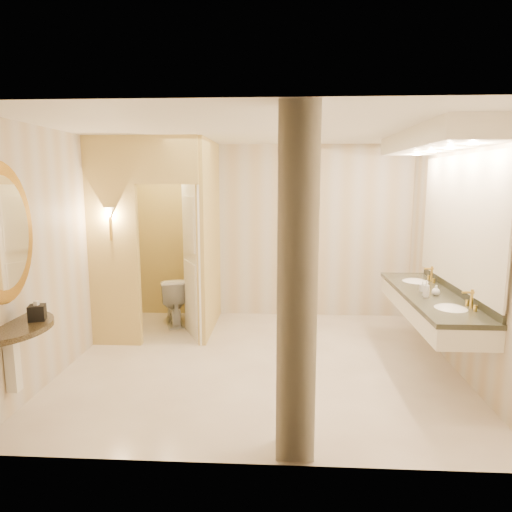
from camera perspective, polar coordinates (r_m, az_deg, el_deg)
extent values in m
plane|color=white|center=(5.61, 0.62, -13.08)|extent=(4.50, 4.50, 0.00)
plane|color=white|center=(5.21, 0.68, 15.49)|extent=(4.50, 4.50, 0.00)
cube|color=beige|center=(7.23, 1.36, 3.08)|extent=(4.50, 0.02, 2.70)
cube|color=beige|center=(3.29, -0.92, -4.66)|extent=(4.50, 0.02, 2.70)
cube|color=beige|center=(5.80, -22.16, 0.81)|extent=(0.02, 4.00, 2.70)
cube|color=beige|center=(5.62, 24.24, 0.41)|extent=(0.02, 4.00, 2.70)
cube|color=#E4D477|center=(6.56, -5.86, 2.38)|extent=(0.10, 1.50, 2.70)
cube|color=#E4D477|center=(6.13, -17.43, 1.50)|extent=(0.65, 0.10, 2.70)
cube|color=#E4D477|center=(5.86, -11.16, 11.71)|extent=(0.80, 0.10, 0.60)
cube|color=white|center=(6.26, -7.96, -0.78)|extent=(0.40, 0.74, 2.10)
cylinder|color=gold|center=(6.04, -17.75, 3.29)|extent=(0.03, 0.03, 0.30)
cone|color=white|center=(6.02, -17.85, 5.18)|extent=(0.14, 0.14, 0.14)
cube|color=white|center=(5.65, 20.93, -5.77)|extent=(0.60, 2.30, 0.24)
cube|color=black|center=(5.62, 21.00, -4.59)|extent=(0.64, 2.34, 0.05)
cube|color=black|center=(5.69, 23.73, -3.86)|extent=(0.03, 2.30, 0.10)
ellipsoid|color=white|center=(5.05, 23.13, -6.49)|extent=(0.40, 0.44, 0.15)
cylinder|color=gold|center=(5.09, 25.35, -5.01)|extent=(0.03, 0.03, 0.22)
ellipsoid|color=white|center=(6.20, 19.26, -3.39)|extent=(0.40, 0.44, 0.15)
cylinder|color=gold|center=(6.23, 21.09, -2.21)|extent=(0.03, 0.03, 0.22)
cube|color=white|center=(5.57, 24.22, 3.98)|extent=(0.03, 2.30, 1.40)
cube|color=white|center=(5.48, 22.10, 13.37)|extent=(0.75, 2.50, 0.22)
cylinder|color=black|center=(4.69, -28.87, -7.85)|extent=(0.96, 0.96, 0.05)
cube|color=white|center=(4.77, -28.16, -11.35)|extent=(0.10, 0.10, 0.60)
cylinder|color=white|center=(4.50, -29.08, 2.50)|extent=(0.02, 0.77, 0.77)
cube|color=white|center=(3.48, 5.10, -3.91)|extent=(0.30, 0.30, 2.70)
cube|color=black|center=(4.69, -25.68, -6.40)|extent=(0.18, 0.18, 0.14)
imported|color=white|center=(7.00, -10.23, -5.50)|extent=(0.61, 0.81, 0.73)
imported|color=beige|center=(5.64, 20.09, -3.59)|extent=(0.06, 0.07, 0.12)
imported|color=silver|center=(5.51, 21.57, -4.00)|extent=(0.11, 0.11, 0.11)
imported|color=#C6B28C|center=(5.37, 20.51, -3.87)|extent=(0.08, 0.08, 0.19)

